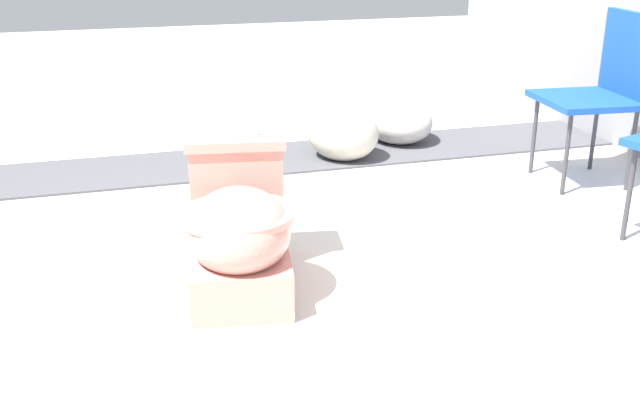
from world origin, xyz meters
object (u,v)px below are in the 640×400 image
folding_chair_left (608,80)px  boulder_far (343,133)px  toilet (239,230)px  boulder_near (398,121)px

folding_chair_left → boulder_far: 1.37m
folding_chair_left → boulder_far: bearing=-25.9°
toilet → boulder_far: (-1.35, 0.82, -0.07)m
toilet → boulder_near: toilet is taller
toilet → boulder_near: (-1.58, 1.24, -0.09)m
folding_chair_left → boulder_near: 1.22m
boulder_near → folding_chair_left: bearing=38.0°
toilet → folding_chair_left: 2.08m
toilet → boulder_far: bearing=157.9°
toilet → boulder_far: 1.58m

